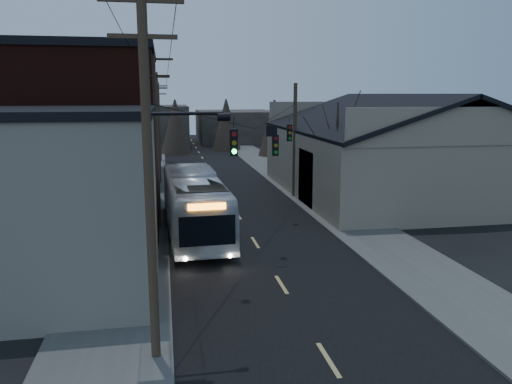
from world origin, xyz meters
TOP-DOWN VIEW (x-y plane):
  - road_surface at (0.00, 30.00)m, footprint 9.00×110.00m
  - sidewalk_left at (-6.50, 30.00)m, footprint 4.00×110.00m
  - sidewalk_right at (6.50, 30.00)m, footprint 4.00×110.00m
  - building_clapboard at (-9.00, 9.00)m, footprint 8.00×8.00m
  - building_brick at (-10.00, 20.00)m, footprint 10.00×12.00m
  - building_left_far at (-9.50, 36.00)m, footprint 9.00×14.00m
  - warehouse at (13.00, 25.00)m, footprint 16.16×20.60m
  - building_far_left at (-6.00, 65.00)m, footprint 10.00×12.00m
  - building_far_right at (7.00, 70.00)m, footprint 12.00×14.00m
  - bare_tree at (6.50, 20.00)m, footprint 0.40×0.40m
  - utility_lines at (-3.11, 24.14)m, footprint 11.24×45.28m
  - bus at (-3.00, 16.55)m, footprint 3.30×12.48m
  - parked_car at (-3.05, 28.73)m, footprint 1.71×4.76m

SIDE VIEW (x-z plane):
  - road_surface at x=0.00m, z-range 0.00..0.02m
  - sidewalk_left at x=-6.50m, z-range 0.00..0.12m
  - sidewalk_right at x=6.50m, z-range 0.00..0.12m
  - parked_car at x=-3.05m, z-range 0.00..1.56m
  - bus at x=-3.00m, z-range 0.00..3.45m
  - building_far_right at x=7.00m, z-range 0.00..5.00m
  - warehouse at x=13.00m, z-range -1.17..6.56m
  - building_far_left at x=-6.00m, z-range 0.00..6.00m
  - building_clapboard at x=-9.00m, z-range 0.00..7.00m
  - building_left_far at x=-9.50m, z-range 0.00..7.00m
  - bare_tree at x=6.50m, z-range 0.00..7.20m
  - utility_lines at x=-3.11m, z-range -0.30..10.20m
  - building_brick at x=-10.00m, z-range 0.00..10.00m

